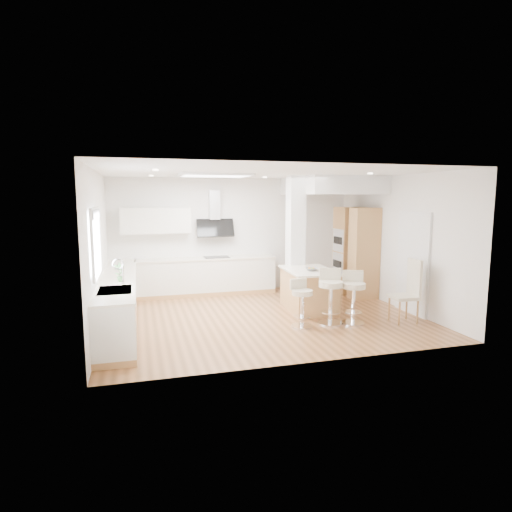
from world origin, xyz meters
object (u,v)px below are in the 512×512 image
object	(u,v)px
dining_chair	(409,289)
bar_stool_a	(302,300)
bar_stool_c	(353,294)
bar_stool_b	(330,293)
peninsula	(309,290)

from	to	relation	value
dining_chair	bar_stool_a	bearing A→B (deg)	176.77
bar_stool_c	bar_stool_b	bearing A→B (deg)	-172.35
dining_chair	peninsula	bearing A→B (deg)	142.55
bar_stool_b	bar_stool_c	bearing A→B (deg)	6.65
bar_stool_c	dining_chair	xyz separation A→B (m)	(1.05, -0.19, 0.09)
peninsula	dining_chair	distance (m)	1.98
peninsula	bar_stool_c	distance (m)	1.19
bar_stool_a	bar_stool_b	size ratio (longest dim) A/B	0.85
dining_chair	bar_stool_c	bearing A→B (deg)	173.30
peninsula	dining_chair	size ratio (longest dim) A/B	1.23
bar_stool_a	bar_stool_c	world-z (taller)	bar_stool_c
bar_stool_a	dining_chair	world-z (taller)	dining_chair
bar_stool_a	bar_stool_b	distance (m)	0.59
bar_stool_a	bar_stool_b	bearing A→B (deg)	-6.24
bar_stool_c	dining_chair	bearing A→B (deg)	10.18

